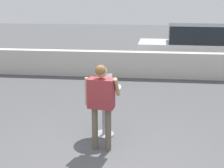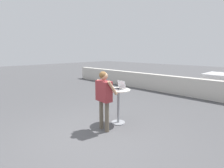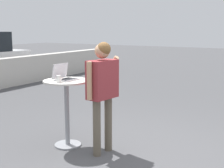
% 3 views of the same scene
% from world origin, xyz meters
% --- Properties ---
extents(ground_plane, '(50.00, 50.00, 0.00)m').
position_xyz_m(ground_plane, '(0.00, 0.00, 0.00)').
color(ground_plane, '#4C4C4F').
extents(pavement_kerb, '(15.99, 0.35, 0.88)m').
position_xyz_m(pavement_kerb, '(0.00, 5.79, 0.44)').
color(pavement_kerb, beige).
rests_on(pavement_kerb, ground_plane).
extents(cafe_table, '(0.68, 0.68, 1.02)m').
position_xyz_m(cafe_table, '(-0.13, 1.09, 0.69)').
color(cafe_table, gray).
rests_on(cafe_table, ground_plane).
extents(laptop, '(0.32, 0.31, 0.24)m').
position_xyz_m(laptop, '(-0.13, 1.13, 1.07)').
color(laptop, '#B7BABF').
rests_on(laptop, cafe_table).
extents(coffee_mug, '(0.11, 0.07, 0.11)m').
position_xyz_m(coffee_mug, '(-0.35, 1.05, 1.07)').
color(coffee_mug, white).
rests_on(coffee_mug, cafe_table).
extents(standing_person, '(0.62, 0.34, 1.59)m').
position_xyz_m(standing_person, '(-0.09, 0.48, 1.01)').
color(standing_person, brown).
rests_on(standing_person, ground_plane).
extents(parked_car_near_street, '(4.12, 1.90, 1.65)m').
position_xyz_m(parked_car_near_street, '(2.46, 7.33, 0.84)').
color(parked_car_near_street, silver).
rests_on(parked_car_near_street, ground_plane).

